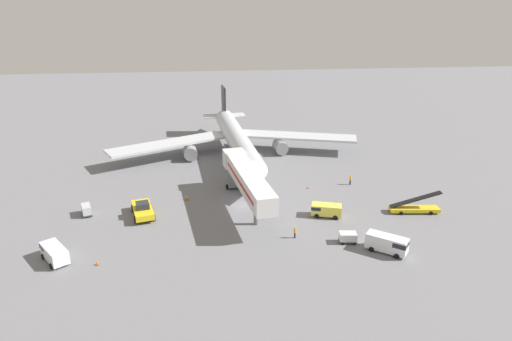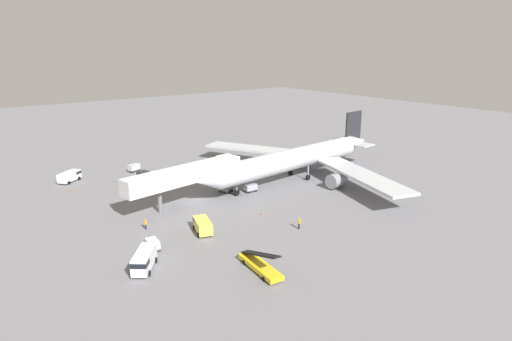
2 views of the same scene
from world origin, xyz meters
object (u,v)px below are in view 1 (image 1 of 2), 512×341
at_px(belt_loader_truck, 414,208).
at_px(ground_crew_worker_midground, 350,179).
at_px(pushback_tug, 143,209).
at_px(service_van_far_left, 388,243).
at_px(safety_cone_bravo, 97,263).
at_px(service_van_rear_left, 326,209).
at_px(baggage_cart_mid_center, 86,210).
at_px(safety_cone_alpha, 308,187).
at_px(safety_cone_charlie, 186,197).
at_px(airplane_at_gate, 236,139).
at_px(ground_crew_worker_foreground, 295,232).
at_px(service_van_outer_left, 54,252).
at_px(jet_bridge, 246,177).
at_px(baggage_cart_far_center, 247,176).
at_px(baggage_cart_near_center, 348,237).

xyz_separation_m(belt_loader_truck, ground_crew_worker_midground, (-6.17, 12.03, 0.18)).
relative_size(pushback_tug, ground_crew_worker_midground, 3.71).
relative_size(service_van_far_left, safety_cone_bravo, 9.02).
xyz_separation_m(service_van_rear_left, safety_cone_bravo, (-31.17, -9.86, -0.80)).
distance_m(belt_loader_truck, safety_cone_bravo, 45.93).
bearing_deg(baggage_cart_mid_center, ground_crew_worker_midground, 9.31).
bearing_deg(service_van_far_left, safety_cone_alpha, 103.72).
xyz_separation_m(safety_cone_bravo, safety_cone_charlie, (10.30, 18.33, 0.10)).
xyz_separation_m(pushback_tug, service_van_far_left, (32.30, -14.30, 0.20)).
distance_m(airplane_at_gate, ground_crew_worker_foreground, 35.36).
height_order(service_van_outer_left, safety_cone_bravo, service_van_outer_left).
distance_m(service_van_rear_left, service_van_outer_left, 37.45).
relative_size(service_van_far_left, safety_cone_charlie, 6.76).
distance_m(service_van_far_left, safety_cone_bravo, 36.38).
distance_m(jet_bridge, safety_cone_charlie, 11.08).
xyz_separation_m(service_van_far_left, baggage_cart_far_center, (-15.29, 27.21, -0.50)).
relative_size(baggage_cart_far_center, safety_cone_alpha, 4.76).
xyz_separation_m(airplane_at_gate, safety_cone_alpha, (10.98, -18.00, -3.77)).
height_order(belt_loader_truck, baggage_cart_far_center, belt_loader_truck).
bearing_deg(ground_crew_worker_midground, pushback_tug, -166.31).
bearing_deg(ground_crew_worker_foreground, baggage_cart_near_center, -16.83).
distance_m(belt_loader_truck, baggage_cart_near_center, 15.00).
xyz_separation_m(airplane_at_gate, jet_bridge, (-0.35, -24.09, 0.93)).
relative_size(baggage_cart_far_center, baggage_cart_near_center, 0.96).
distance_m(baggage_cart_near_center, ground_crew_worker_foreground, 7.05).
relative_size(service_van_far_left, baggage_cart_far_center, 2.24).
xyz_separation_m(airplane_at_gate, safety_cone_charlie, (-9.71, -20.30, -3.63)).
height_order(baggage_cart_mid_center, ground_crew_worker_foreground, ground_crew_worker_foreground).
bearing_deg(baggage_cart_mid_center, airplane_at_gate, 44.73).
distance_m(jet_bridge, baggage_cart_near_center, 18.28).
height_order(ground_crew_worker_foreground, safety_cone_alpha, ground_crew_worker_foreground).
xyz_separation_m(pushback_tug, service_van_rear_left, (27.12, -3.19, -0.00)).
bearing_deg(safety_cone_charlie, belt_loader_truck, -14.34).
xyz_separation_m(service_van_far_left, safety_cone_alpha, (-5.35, 21.90, -1.05)).
distance_m(service_van_far_left, ground_crew_worker_foreground, 12.15).
xyz_separation_m(baggage_cart_far_center, safety_cone_bravo, (-21.06, -25.95, -0.50)).
bearing_deg(pushback_tug, airplane_at_gate, 58.04).
bearing_deg(ground_crew_worker_midground, safety_cone_charlie, -173.64).
distance_m(belt_loader_truck, safety_cone_alpha, 17.86).
relative_size(service_van_far_left, safety_cone_alpha, 10.66).
relative_size(jet_bridge, safety_cone_charlie, 28.90).
bearing_deg(jet_bridge, safety_cone_charlie, 157.97).
xyz_separation_m(ground_crew_worker_foreground, ground_crew_worker_midground, (13.46, 17.69, 0.09)).
xyz_separation_m(airplane_at_gate, service_van_far_left, (16.33, -39.90, -2.72)).
distance_m(baggage_cart_far_center, safety_cone_charlie, 13.19).
bearing_deg(baggage_cart_mid_center, pushback_tug, -9.21).
xyz_separation_m(belt_loader_truck, safety_cone_charlie, (-34.63, 8.86, -0.41)).
bearing_deg(safety_cone_bravo, safety_cone_alpha, 33.65).
distance_m(jet_bridge, safety_cone_bravo, 24.90).
distance_m(service_van_outer_left, safety_cone_charlie, 22.86).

